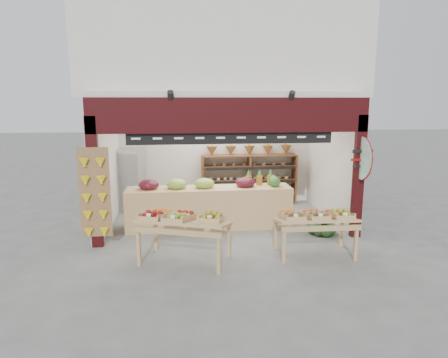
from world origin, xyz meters
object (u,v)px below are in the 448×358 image
(refrigerator, at_px, (130,179))
(mid_counter, at_px, (208,206))
(display_table_left, at_px, (179,220))
(watermelon_pile, at_px, (322,226))
(back_shelving, at_px, (249,167))
(display_table_right, at_px, (315,217))
(cardboard_stack, at_px, (178,212))

(refrigerator, xyz_separation_m, mid_counter, (2.00, -1.92, -0.31))
(display_table_left, height_order, watermelon_pile, display_table_left)
(back_shelving, relative_size, display_table_right, 1.80)
(display_table_right, bearing_deg, watermelon_pile, 63.57)
(back_shelving, bearing_deg, display_table_left, -116.79)
(back_shelving, bearing_deg, watermelon_pile, -67.24)
(display_table_left, relative_size, watermelon_pile, 2.69)
(refrigerator, height_order, cardboard_stack, refrigerator)
(display_table_right, height_order, watermelon_pile, display_table_right)
(mid_counter, xyz_separation_m, display_table_left, (-0.68, -1.93, 0.27))
(refrigerator, relative_size, display_table_right, 1.11)
(mid_counter, bearing_deg, display_table_right, -45.49)
(cardboard_stack, distance_m, display_table_right, 3.62)
(display_table_left, distance_m, display_table_right, 2.58)
(refrigerator, xyz_separation_m, display_table_right, (3.90, -3.85, -0.09))
(mid_counter, bearing_deg, display_table_left, -109.34)
(back_shelving, bearing_deg, display_table_right, -81.65)
(mid_counter, relative_size, watermelon_pile, 5.67)
(back_shelving, height_order, refrigerator, back_shelving)
(display_table_right, bearing_deg, mid_counter, 134.51)
(back_shelving, height_order, display_table_left, back_shelving)
(display_table_left, distance_m, watermelon_pile, 3.43)
(back_shelving, relative_size, refrigerator, 1.63)
(display_table_left, bearing_deg, display_table_right, -0.09)
(mid_counter, xyz_separation_m, display_table_right, (1.90, -1.93, 0.23))
(back_shelving, distance_m, watermelon_pile, 3.14)
(back_shelving, relative_size, watermelon_pile, 4.01)
(refrigerator, height_order, mid_counter, refrigerator)
(refrigerator, bearing_deg, display_table_right, -26.76)
(cardboard_stack, distance_m, mid_counter, 0.92)
(back_shelving, height_order, mid_counter, back_shelving)
(refrigerator, distance_m, mid_counter, 2.79)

